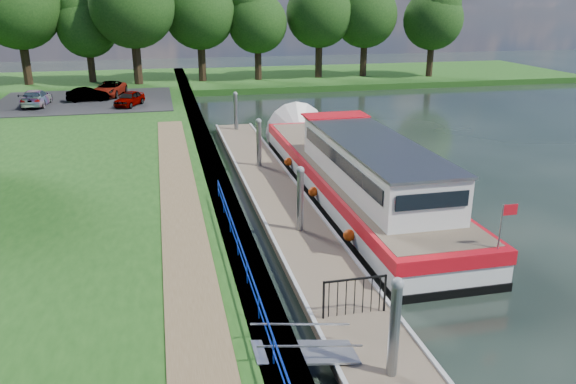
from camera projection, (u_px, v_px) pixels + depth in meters
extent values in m
plane|color=black|center=(382.00, 375.00, 13.92)|extent=(160.00, 160.00, 0.00)
cube|color=#473D2D|center=(216.00, 183.00, 27.09)|extent=(1.10, 90.00, 0.78)
cube|color=#194313|center=(310.00, 77.00, 64.26)|extent=(60.00, 18.00, 0.60)
cube|color=brown|center=(184.00, 235.00, 20.11)|extent=(1.60, 40.00, 0.05)
cube|color=black|center=(85.00, 101.00, 46.38)|extent=(14.00, 12.00, 0.06)
cube|color=#0C2DBF|center=(252.00, 278.00, 15.63)|extent=(0.04, 18.00, 0.04)
cube|color=#0C2DBF|center=(252.00, 289.00, 15.74)|extent=(0.03, 18.00, 0.03)
cylinder|color=#0C2DBF|center=(273.00, 350.00, 12.98)|extent=(0.04, 0.04, 0.72)
cylinder|color=#0C2DBF|center=(259.00, 307.00, 14.82)|extent=(0.04, 0.04, 0.72)
cylinder|color=#0C2DBF|center=(247.00, 272.00, 16.66)|extent=(0.04, 0.04, 0.72)
cylinder|color=#0C2DBF|center=(238.00, 245.00, 18.51)|extent=(0.04, 0.04, 0.72)
cylinder|color=#0C2DBF|center=(230.00, 223.00, 20.35)|extent=(0.04, 0.04, 0.72)
cylinder|color=#0C2DBF|center=(224.00, 204.00, 22.19)|extent=(0.04, 0.04, 0.72)
cylinder|color=#0C2DBF|center=(218.00, 188.00, 24.03)|extent=(0.04, 0.04, 0.72)
cube|color=brown|center=(276.00, 195.00, 25.81)|extent=(2.50, 30.00, 0.24)
cube|color=#9EA0A3|center=(368.00, 350.00, 14.83)|extent=(2.30, 5.00, 0.30)
cube|color=#9EA0A3|center=(297.00, 233.00, 22.20)|extent=(2.30, 5.00, 0.30)
cube|color=#9EA0A3|center=(261.00, 174.00, 29.57)|extent=(2.30, 5.00, 0.30)
cube|color=#9EA0A3|center=(240.00, 139.00, 36.95)|extent=(2.30, 5.00, 0.30)
cube|color=#9EA0A3|center=(301.00, 190.00, 26.01)|extent=(0.12, 30.00, 0.06)
cube|color=#9EA0A3|center=(251.00, 194.00, 25.51)|extent=(0.12, 30.00, 0.06)
cylinder|color=gray|center=(393.00, 348.00, 13.10)|extent=(0.26, 0.26, 3.40)
sphere|color=gray|center=(398.00, 284.00, 12.55)|extent=(0.30, 0.30, 0.30)
cylinder|color=gray|center=(300.00, 213.00, 21.40)|extent=(0.26, 0.26, 3.40)
sphere|color=gray|center=(300.00, 170.00, 20.84)|extent=(0.30, 0.30, 0.30)
cylinder|color=gray|center=(259.00, 153.00, 29.69)|extent=(0.26, 0.26, 3.40)
sphere|color=gray|center=(259.00, 121.00, 29.13)|extent=(0.30, 0.30, 0.30)
cylinder|color=gray|center=(236.00, 119.00, 37.98)|extent=(0.26, 0.26, 3.40)
sphere|color=gray|center=(235.00, 94.00, 37.43)|extent=(0.30, 0.30, 0.30)
cube|color=#A5A8AD|center=(305.00, 352.00, 13.80)|extent=(2.58, 1.00, 0.43)
cube|color=#A5A8AD|center=(311.00, 346.00, 13.19)|extent=(2.58, 0.04, 0.41)
cube|color=#A5A8AD|center=(301.00, 324.00, 14.08)|extent=(2.58, 0.04, 0.41)
cube|color=black|center=(324.00, 300.00, 15.44)|extent=(0.05, 0.05, 1.15)
cube|color=black|center=(385.00, 293.00, 15.82)|extent=(0.05, 0.05, 1.15)
cube|color=black|center=(355.00, 279.00, 15.45)|extent=(1.85, 0.05, 0.05)
cube|color=black|center=(329.00, 299.00, 15.47)|extent=(0.02, 0.02, 1.10)
cube|color=black|center=(337.00, 298.00, 15.53)|extent=(0.02, 0.02, 1.10)
cube|color=black|center=(346.00, 297.00, 15.58)|extent=(0.02, 0.02, 1.10)
cube|color=black|center=(355.00, 296.00, 15.63)|extent=(0.02, 0.02, 1.10)
cube|color=black|center=(363.00, 295.00, 15.68)|extent=(0.02, 0.02, 1.10)
cube|color=black|center=(371.00, 294.00, 15.73)|extent=(0.02, 0.02, 1.10)
cube|color=black|center=(380.00, 293.00, 15.79)|extent=(0.02, 0.02, 1.10)
cube|color=black|center=(350.00, 194.00, 26.66)|extent=(4.00, 20.00, 0.55)
cube|color=silver|center=(351.00, 182.00, 26.47)|extent=(3.96, 19.90, 0.65)
cube|color=red|center=(351.00, 171.00, 26.28)|extent=(4.04, 20.00, 0.48)
cube|color=brown|center=(352.00, 166.00, 26.20)|extent=(3.68, 19.20, 0.04)
cone|color=silver|center=(298.00, 135.00, 36.07)|extent=(4.00, 1.50, 4.00)
cube|color=silver|center=(372.00, 162.00, 23.61)|extent=(3.00, 11.00, 1.75)
cube|color=gray|center=(373.00, 141.00, 23.31)|extent=(3.10, 11.20, 0.10)
cube|color=black|center=(337.00, 159.00, 23.21)|extent=(0.04, 10.00, 0.55)
cube|color=black|center=(406.00, 155.00, 23.85)|extent=(0.04, 10.00, 0.55)
cube|color=black|center=(333.00, 128.00, 28.64)|extent=(2.60, 0.04, 0.55)
cube|color=black|center=(433.00, 201.00, 18.42)|extent=(2.60, 0.04, 0.55)
cube|color=red|center=(335.00, 115.00, 28.08)|extent=(3.20, 1.60, 0.06)
cylinder|color=gray|center=(501.00, 227.00, 17.34)|extent=(0.05, 0.05, 1.50)
cube|color=red|center=(510.00, 210.00, 17.21)|extent=(0.50, 0.02, 0.35)
sphere|color=#DD480C|center=(349.00, 235.00, 20.48)|extent=(0.44, 0.44, 0.44)
sphere|color=#DD480C|center=(313.00, 192.00, 25.09)|extent=(0.44, 0.44, 0.44)
sphere|color=#DD480C|center=(288.00, 162.00, 29.70)|extent=(0.44, 0.44, 0.44)
imported|color=#594C47|center=(391.00, 205.00, 18.76)|extent=(0.55, 0.71, 1.72)
cylinder|color=#332316|center=(26.00, 65.00, 54.87)|extent=(0.83, 0.83, 4.21)
sphere|color=black|center=(18.00, 7.00, 53.11)|extent=(7.95, 7.95, 7.95)
cylinder|color=#332316|center=(92.00, 68.00, 56.77)|extent=(0.70, 0.70, 3.10)
sphere|color=black|center=(87.00, 27.00, 55.48)|extent=(5.85, 5.85, 5.85)
sphere|color=black|center=(84.00, 12.00, 55.12)|extent=(4.65, 4.65, 4.65)
cylinder|color=#332316|center=(137.00, 64.00, 55.23)|extent=(0.84, 0.84, 4.29)
sphere|color=black|center=(132.00, 5.00, 53.44)|extent=(8.10, 8.10, 8.10)
cylinder|color=#332316|center=(202.00, 62.00, 58.50)|extent=(0.79, 0.79, 3.83)
sphere|color=black|center=(200.00, 13.00, 56.90)|extent=(7.24, 7.24, 7.24)
cylinder|color=#332316|center=(258.00, 64.00, 59.59)|extent=(0.72, 0.72, 3.26)
sphere|color=black|center=(257.00, 23.00, 58.22)|extent=(6.16, 6.16, 6.16)
sphere|color=black|center=(255.00, 8.00, 57.91)|extent=(4.89, 4.89, 4.89)
cylinder|color=#332316|center=(319.00, 60.00, 61.18)|extent=(0.78, 0.78, 3.77)
sphere|color=black|center=(320.00, 14.00, 59.61)|extent=(7.13, 7.13, 7.13)
cylinder|color=#332316|center=(363.00, 59.00, 62.30)|extent=(0.77, 0.77, 3.65)
sphere|color=black|center=(365.00, 15.00, 60.78)|extent=(6.89, 6.89, 6.89)
cylinder|color=#332316|center=(430.00, 61.00, 62.10)|extent=(0.74, 0.74, 3.41)
sphere|color=black|center=(433.00, 20.00, 60.68)|extent=(6.43, 6.43, 6.43)
sphere|color=black|center=(437.00, 4.00, 59.99)|extent=(5.11, 5.11, 5.11)
imported|color=#999999|center=(129.00, 99.00, 43.97)|extent=(2.59, 3.60, 1.14)
imported|color=#999999|center=(88.00, 94.00, 45.98)|extent=(3.47, 1.53, 1.11)
imported|color=#999999|center=(36.00, 98.00, 43.94)|extent=(1.91, 4.40, 1.26)
imported|color=#999999|center=(109.00, 89.00, 48.25)|extent=(3.05, 4.85, 1.25)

